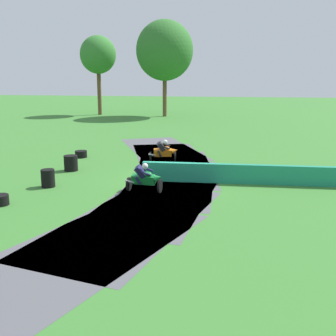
{
  "coord_description": "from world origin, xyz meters",
  "views": [
    {
      "loc": [
        2.3,
        -19.53,
        5.25
      ],
      "look_at": [
        -0.03,
        -1.14,
        0.9
      ],
      "focal_mm": 46.07,
      "sensor_mm": 36.0,
      "label": 1
    }
  ],
  "objects_px": {
    "motorcycle_chase_orange": "(164,151)",
    "tire_stack_mid_b": "(71,163)",
    "tire_stack_near": "(0,200)",
    "tire_stack_far": "(81,154)",
    "motorcycle_lead_green": "(145,178)",
    "tire_stack_mid_a": "(48,178)"
  },
  "relations": [
    {
      "from": "tire_stack_far",
      "to": "tire_stack_mid_a",
      "type": "bearing_deg",
      "value": -84.51
    },
    {
      "from": "tire_stack_mid_a",
      "to": "tire_stack_far",
      "type": "relative_size",
      "value": 1.13
    },
    {
      "from": "motorcycle_lead_green",
      "to": "tire_stack_far",
      "type": "xyz_separation_m",
      "value": [
        -5.1,
        6.78,
        -0.43
      ]
    },
    {
      "from": "tire_stack_mid_a",
      "to": "tire_stack_mid_b",
      "type": "distance_m",
      "value": 3.13
    },
    {
      "from": "tire_stack_near",
      "to": "motorcycle_chase_orange",
      "type": "bearing_deg",
      "value": 57.67
    },
    {
      "from": "motorcycle_lead_green",
      "to": "motorcycle_chase_orange",
      "type": "bearing_deg",
      "value": 89.92
    },
    {
      "from": "tire_stack_mid_a",
      "to": "tire_stack_far",
      "type": "xyz_separation_m",
      "value": [
        -0.62,
        6.46,
        -0.2
      ]
    },
    {
      "from": "motorcycle_lead_green",
      "to": "tire_stack_far",
      "type": "relative_size",
      "value": 2.41
    },
    {
      "from": "motorcycle_chase_orange",
      "to": "tire_stack_mid_b",
      "type": "bearing_deg",
      "value": -150.81
    },
    {
      "from": "motorcycle_lead_green",
      "to": "tire_stack_mid_a",
      "type": "height_order",
      "value": "motorcycle_lead_green"
    },
    {
      "from": "motorcycle_lead_green",
      "to": "tire_stack_near",
      "type": "height_order",
      "value": "motorcycle_lead_green"
    },
    {
      "from": "tire_stack_mid_b",
      "to": "tire_stack_far",
      "type": "distance_m",
      "value": 3.38
    },
    {
      "from": "tire_stack_mid_b",
      "to": "tire_stack_far",
      "type": "height_order",
      "value": "tire_stack_mid_b"
    },
    {
      "from": "motorcycle_chase_orange",
      "to": "tire_stack_near",
      "type": "distance_m",
      "value": 9.95
    },
    {
      "from": "tire_stack_mid_a",
      "to": "tire_stack_mid_b",
      "type": "bearing_deg",
      "value": 90.96
    },
    {
      "from": "tire_stack_mid_a",
      "to": "motorcycle_lead_green",
      "type": "bearing_deg",
      "value": -4.12
    },
    {
      "from": "motorcycle_chase_orange",
      "to": "tire_stack_near",
      "type": "relative_size",
      "value": 2.52
    },
    {
      "from": "motorcycle_chase_orange",
      "to": "tire_stack_mid_b",
      "type": "xyz_separation_m",
      "value": [
        -4.54,
        -2.53,
        -0.24
      ]
    },
    {
      "from": "tire_stack_near",
      "to": "tire_stack_mid_a",
      "type": "distance_m",
      "value": 2.87
    },
    {
      "from": "motorcycle_lead_green",
      "to": "motorcycle_chase_orange",
      "type": "height_order",
      "value": "motorcycle_chase_orange"
    },
    {
      "from": "motorcycle_chase_orange",
      "to": "tire_stack_far",
      "type": "relative_size",
      "value": 2.4
    },
    {
      "from": "tire_stack_near",
      "to": "tire_stack_far",
      "type": "distance_m",
      "value": 9.2
    }
  ]
}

